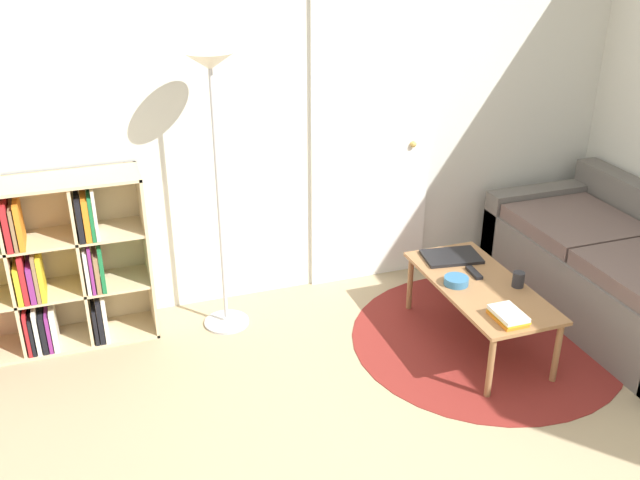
% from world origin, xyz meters
% --- Properties ---
extents(wall_back, '(7.73, 0.11, 2.60)m').
position_xyz_m(wall_back, '(0.02, 2.32, 1.29)').
color(wall_back, silver).
rests_on(wall_back, ground_plane).
extents(rug, '(1.65, 1.65, 0.01)m').
position_xyz_m(rug, '(0.94, 1.26, 0.00)').
color(rug, maroon).
rests_on(rug, ground_plane).
extents(bookshelf, '(1.18, 0.34, 1.05)m').
position_xyz_m(bookshelf, '(-1.61, 2.11, 0.52)').
color(bookshelf, beige).
rests_on(bookshelf, ground_plane).
extents(floor_lamp, '(0.29, 0.29, 1.72)m').
position_xyz_m(floor_lamp, '(-0.53, 1.97, 1.41)').
color(floor_lamp, '#B7B7BC').
rests_on(floor_lamp, ground_plane).
extents(couch, '(0.91, 1.83, 0.74)m').
position_xyz_m(couch, '(1.95, 1.26, 0.28)').
color(couch, '#66605B').
rests_on(couch, ground_plane).
extents(coffee_table, '(0.50, 1.07, 0.40)m').
position_xyz_m(coffee_table, '(0.87, 1.26, 0.36)').
color(coffee_table, '#996B42').
rests_on(coffee_table, ground_plane).
extents(laptop, '(0.38, 0.29, 0.02)m').
position_xyz_m(laptop, '(0.87, 1.62, 0.41)').
color(laptop, black).
rests_on(laptop, coffee_table).
extents(bowl, '(0.15, 0.15, 0.05)m').
position_xyz_m(bowl, '(0.73, 1.31, 0.43)').
color(bowl, teal).
rests_on(bowl, coffee_table).
extents(book_stack_on_table, '(0.15, 0.22, 0.06)m').
position_xyz_m(book_stack_on_table, '(0.80, 0.86, 0.43)').
color(book_stack_on_table, orange).
rests_on(book_stack_on_table, coffee_table).
extents(cup, '(0.07, 0.07, 0.09)m').
position_xyz_m(cup, '(1.06, 1.17, 0.45)').
color(cup, '#28282D').
rests_on(cup, coffee_table).
extents(remote, '(0.05, 0.16, 0.02)m').
position_xyz_m(remote, '(0.90, 1.38, 0.41)').
color(remote, black).
rests_on(remote, coffee_table).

